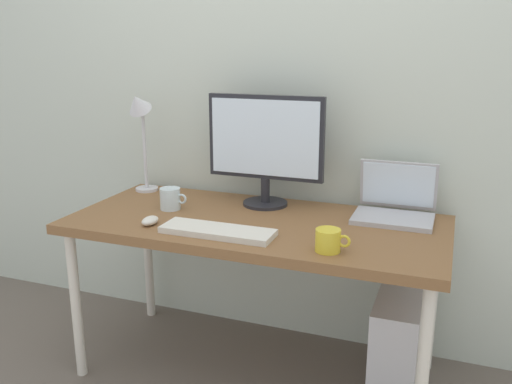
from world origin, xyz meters
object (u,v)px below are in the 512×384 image
Objects in this scene: desk_lamp at (140,119)px; coffee_mug at (328,240)px; mouse at (150,221)px; monitor at (265,144)px; keyboard at (218,231)px; glass_cup at (171,199)px; computer_tower at (396,347)px; laptop at (395,204)px; desk at (256,233)px.

desk_lamp reaches higher than coffee_mug.
coffee_mug is (0.74, -0.03, 0.02)m from mouse.
coffee_mug is (0.40, -0.46, -0.24)m from monitor.
keyboard is 0.40m from glass_cup.
computer_tower is (0.97, 0.26, -0.51)m from mouse.
keyboard is at bearing -143.73° from laptop.
desk_lamp is 4.01× the size of glass_cup.
mouse is at bearing -164.99° from computer_tower.
mouse is at bearing -83.12° from glass_cup.
computer_tower is (0.59, 0.06, -0.44)m from desk.
desk_lamp reaches higher than glass_cup.
desk_lamp reaches higher than mouse.
glass_cup is (-0.37, -0.21, -0.23)m from monitor.
keyboard is (-0.04, -0.43, -0.27)m from monitor.
coffee_mug is 0.80m from glass_cup.
keyboard is 3.54× the size of coffee_mug.
coffee_mug is at bearing -48.98° from monitor.
desk_lamp is at bearing 179.91° from monitor.
laptop is at bearing 1.62° from monitor.
laptop reaches higher than keyboard.
mouse is (-0.30, 0.01, 0.01)m from keyboard.
computer_tower is at bearing 51.67° from coffee_mug.
desk is 0.24m from keyboard.
monitor is 1.19× the size of keyboard.
laptop is 1.01m from mouse.
desk is 0.82m from desk_lamp.
desk_lamp is (-0.63, 0.00, 0.08)m from monitor.
desk_lamp reaches higher than desk.
desk is 0.74m from computer_tower.
keyboard is at bearing -1.45° from mouse.
desk is at bearing -18.16° from desk_lamp.
coffee_mug is (1.03, -0.46, -0.32)m from desk_lamp.
coffee_mug is (0.36, -0.24, 0.10)m from desk.
laptop is 0.50m from coffee_mug.
laptop is at bearing 108.56° from computer_tower.
coffee_mug reaches higher than mouse.
laptop is (0.53, 0.23, 0.12)m from desk.
laptop is 0.64× the size of desk_lamp.
coffee_mug is (-0.17, -0.47, -0.02)m from laptop.
desk_lamp is 4.00× the size of coffee_mug.
desk_lamp reaches higher than computer_tower.
monitor is 0.65m from coffee_mug.
computer_tower is (0.23, 0.29, -0.53)m from coffee_mug.
laptop reaches higher than desk.
monitor is 0.61m from laptop.
coffee_mug is at bearing -109.98° from laptop.
keyboard is at bearing -158.20° from computer_tower.
monitor is 0.64m from desk_lamp.
glass_cup reaches higher than mouse.
desk is 0.44m from mouse.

